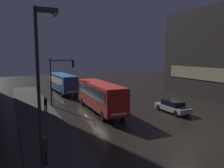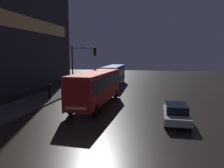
{
  "view_description": "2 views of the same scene",
  "coord_description": "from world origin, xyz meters",
  "px_view_note": "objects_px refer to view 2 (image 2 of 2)",
  "views": [
    {
      "loc": [
        -11.49,
        -11.67,
        6.37
      ],
      "look_at": [
        0.95,
        14.58,
        2.53
      ],
      "focal_mm": 35.0,
      "sensor_mm": 36.0,
      "label": 1
    },
    {
      "loc": [
        3.33,
        -9.15,
        4.9
      ],
      "look_at": [
        -0.7,
        10.61,
        2.19
      ],
      "focal_mm": 35.0,
      "sensor_mm": 36.0,
      "label": 2
    }
  ],
  "objects_px": {
    "bus_near": "(97,85)",
    "bus_far": "(114,73)",
    "car_taxi": "(176,113)",
    "pedestrian_near": "(49,89)",
    "traffic_light_main": "(81,62)"
  },
  "relations": [
    {
      "from": "bus_near",
      "to": "bus_far",
      "type": "relative_size",
      "value": 0.98
    },
    {
      "from": "bus_near",
      "to": "car_taxi",
      "type": "height_order",
      "value": "bus_near"
    },
    {
      "from": "pedestrian_near",
      "to": "traffic_light_main",
      "type": "bearing_deg",
      "value": -67.66
    },
    {
      "from": "bus_far",
      "to": "pedestrian_near",
      "type": "distance_m",
      "value": 13.55
    },
    {
      "from": "bus_far",
      "to": "traffic_light_main",
      "type": "bearing_deg",
      "value": 73.31
    },
    {
      "from": "car_taxi",
      "to": "traffic_light_main",
      "type": "height_order",
      "value": "traffic_light_main"
    },
    {
      "from": "traffic_light_main",
      "to": "bus_near",
      "type": "bearing_deg",
      "value": -56.69
    },
    {
      "from": "bus_near",
      "to": "traffic_light_main",
      "type": "relative_size",
      "value": 1.7
    },
    {
      "from": "bus_near",
      "to": "traffic_light_main",
      "type": "xyz_separation_m",
      "value": [
        -3.45,
        5.25,
        2.06
      ]
    },
    {
      "from": "bus_near",
      "to": "pedestrian_near",
      "type": "relative_size",
      "value": 5.99
    },
    {
      "from": "bus_near",
      "to": "car_taxi",
      "type": "xyz_separation_m",
      "value": [
        7.1,
        -3.96,
        -1.3
      ]
    },
    {
      "from": "bus_far",
      "to": "traffic_light_main",
      "type": "height_order",
      "value": "traffic_light_main"
    },
    {
      "from": "bus_near",
      "to": "pedestrian_near",
      "type": "bearing_deg",
      "value": -13.42
    },
    {
      "from": "bus_near",
      "to": "pedestrian_near",
      "type": "distance_m",
      "value": 6.08
    },
    {
      "from": "pedestrian_near",
      "to": "traffic_light_main",
      "type": "distance_m",
      "value": 5.21
    }
  ]
}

